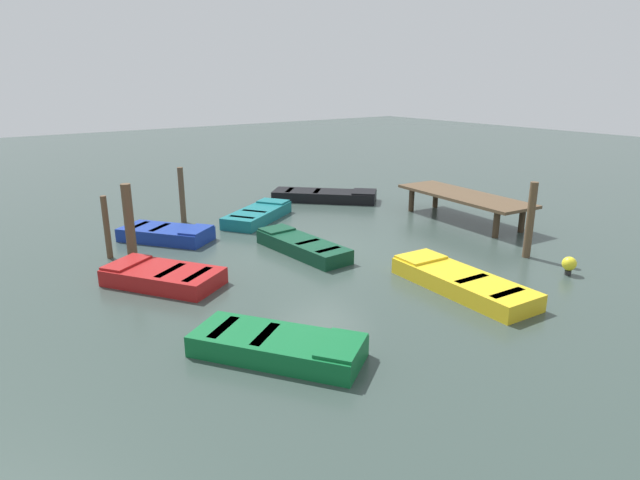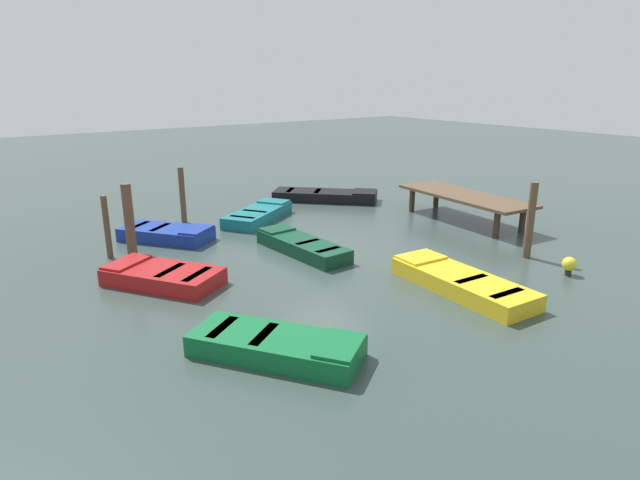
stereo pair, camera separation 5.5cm
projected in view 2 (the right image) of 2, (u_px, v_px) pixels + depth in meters
name	position (u px, v px, depth m)	size (l,w,h in m)	color
ground_plane	(320.00, 252.00, 15.49)	(80.00, 80.00, 0.00)	#33423D
dock_segment	(464.00, 198.00, 18.54)	(5.19, 2.15, 0.95)	brown
rowboat_blue	(167.00, 233.00, 16.51)	(2.96, 2.64, 0.46)	navy
rowboat_teal	(258.00, 214.00, 18.80)	(2.70, 3.30, 0.46)	#14666B
rowboat_yellow	(461.00, 282.00, 12.62)	(3.74, 1.47, 0.46)	gold
rowboat_black	(326.00, 196.00, 21.77)	(3.85, 3.81, 0.46)	black
rowboat_dark_green	(302.00, 246.00, 15.33)	(3.34, 1.18, 0.46)	#0C3823
rowboat_red	(163.00, 276.00, 13.00)	(3.08, 2.66, 0.46)	maroon
rowboat_green	(277.00, 345.00, 9.64)	(3.24, 2.75, 0.46)	#0F602D
mooring_piling_center	(182.00, 195.00, 18.35)	(0.19, 0.19, 1.92)	brown
mooring_piling_far_right	(107.00, 227.00, 14.72)	(0.16, 0.16, 1.77)	brown
mooring_piling_near_right	(530.00, 220.00, 14.69)	(0.22, 0.22, 2.14)	brown
mooring_piling_mid_left	(129.00, 223.00, 14.40)	(0.26, 0.26, 2.15)	brown
marker_buoy	(569.00, 264.00, 13.57)	(0.36, 0.36, 0.48)	#262626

